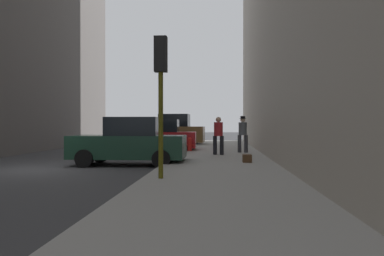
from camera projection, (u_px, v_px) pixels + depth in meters
The scene contains 10 objects.
ground_plane at pixel (41, 170), 12.59m from camera, with size 120.00×120.00×0.00m, color #38383A.
sidewalk at pixel (220, 169), 12.15m from camera, with size 4.00×40.00×0.15m, color gray.
parked_dark_green_sedan at pixel (130, 142), 13.96m from camera, with size 4.21×2.07×1.79m.
parked_red_hatchback at pixel (158, 137), 20.39m from camera, with size 4.26×2.17×1.79m.
parked_bronze_suv at pixel (172, 131), 26.55m from camera, with size 4.66×2.19×2.25m.
fire_hydrant at pixel (190, 144), 19.32m from camera, with size 0.42×0.22×0.70m.
traffic_light at pixel (161, 76), 9.48m from camera, with size 0.32×0.32×3.60m.
pedestrian_in_red_jacket at pixel (218, 134), 16.92m from camera, with size 0.53×0.49×1.71m.
pedestrian_with_beanie at pixel (243, 132), 18.22m from camera, with size 0.53×0.48×1.78m.
duffel_bag at pixel (247, 158), 13.55m from camera, with size 0.32×0.44×0.28m.
Camera 1 is at (5.99, -12.17, 1.52)m, focal length 35.00 mm.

